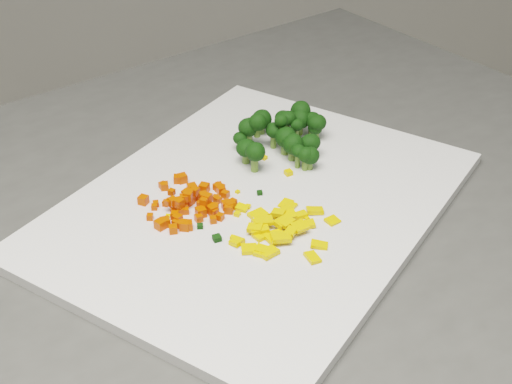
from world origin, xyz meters
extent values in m
cube|color=silver|center=(-0.19, 0.47, 0.91)|extent=(0.55, 0.55, 0.01)
cube|color=red|center=(-0.24, 0.47, 0.92)|extent=(0.01, 0.01, 0.01)
cube|color=red|center=(-0.28, 0.51, 0.92)|extent=(0.01, 0.01, 0.01)
cube|color=red|center=(-0.28, 0.48, 0.91)|extent=(0.01, 0.01, 0.01)
cube|color=red|center=(-0.29, 0.48, 0.91)|extent=(0.01, 0.01, 0.01)
cube|color=red|center=(-0.22, 0.46, 0.92)|extent=(0.01, 0.01, 0.01)
cube|color=red|center=(-0.26, 0.48, 0.93)|extent=(0.01, 0.01, 0.01)
cube|color=red|center=(-0.25, 0.49, 0.92)|extent=(0.01, 0.01, 0.01)
cube|color=red|center=(-0.25, 0.48, 0.92)|extent=(0.01, 0.01, 0.01)
cube|color=red|center=(-0.27, 0.47, 0.92)|extent=(0.01, 0.01, 0.01)
cube|color=red|center=(-0.24, 0.44, 0.92)|extent=(0.01, 0.01, 0.01)
cube|color=red|center=(-0.27, 0.45, 0.92)|extent=(0.01, 0.01, 0.01)
cube|color=red|center=(-0.25, 0.48, 0.92)|extent=(0.01, 0.01, 0.01)
cube|color=red|center=(-0.23, 0.46, 0.92)|extent=(0.01, 0.01, 0.01)
cube|color=red|center=(-0.26, 0.46, 0.91)|extent=(0.01, 0.01, 0.01)
cube|color=red|center=(-0.27, 0.47, 0.91)|extent=(0.01, 0.01, 0.01)
cube|color=red|center=(-0.25, 0.45, 0.92)|extent=(0.01, 0.01, 0.01)
cube|color=red|center=(-0.22, 0.50, 0.92)|extent=(0.01, 0.01, 0.01)
cube|color=red|center=(-0.24, 0.47, 0.92)|extent=(0.01, 0.01, 0.01)
cube|color=red|center=(-0.25, 0.48, 0.92)|extent=(0.01, 0.01, 0.01)
cube|color=red|center=(-0.22, 0.50, 0.91)|extent=(0.01, 0.01, 0.01)
cube|color=red|center=(-0.28, 0.45, 0.92)|extent=(0.01, 0.01, 0.01)
cube|color=red|center=(-0.28, 0.47, 0.92)|extent=(0.01, 0.01, 0.01)
cube|color=red|center=(-0.26, 0.44, 0.92)|extent=(0.01, 0.01, 0.01)
cube|color=red|center=(-0.25, 0.50, 0.92)|extent=(0.01, 0.01, 0.01)
cube|color=red|center=(-0.27, 0.47, 0.91)|extent=(0.01, 0.01, 0.01)
cube|color=red|center=(-0.22, 0.48, 0.92)|extent=(0.01, 0.01, 0.01)
cube|color=red|center=(-0.27, 0.44, 0.92)|extent=(0.01, 0.01, 0.01)
cube|color=red|center=(-0.21, 0.47, 0.92)|extent=(0.01, 0.01, 0.01)
cube|color=red|center=(-0.27, 0.47, 0.92)|extent=(0.01, 0.01, 0.01)
cube|color=red|center=(-0.22, 0.50, 0.92)|extent=(0.01, 0.01, 0.01)
cube|color=red|center=(-0.30, 0.46, 0.91)|extent=(0.01, 0.01, 0.01)
cube|color=red|center=(-0.26, 0.48, 0.92)|extent=(0.01, 0.01, 0.01)
cube|color=red|center=(-0.27, 0.44, 0.92)|extent=(0.01, 0.01, 0.01)
cube|color=red|center=(-0.28, 0.44, 0.92)|extent=(0.01, 0.01, 0.01)
cube|color=red|center=(-0.23, 0.45, 0.92)|extent=(0.01, 0.01, 0.01)
cube|color=red|center=(-0.27, 0.45, 0.92)|extent=(0.01, 0.01, 0.01)
cube|color=red|center=(-0.26, 0.47, 0.91)|extent=(0.01, 0.01, 0.01)
cube|color=red|center=(-0.22, 0.46, 0.92)|extent=(0.01, 0.01, 0.01)
cube|color=red|center=(-0.24, 0.47, 0.92)|extent=(0.01, 0.01, 0.01)
cube|color=red|center=(-0.23, 0.48, 0.91)|extent=(0.01, 0.01, 0.01)
cube|color=red|center=(-0.24, 0.50, 0.92)|extent=(0.01, 0.01, 0.01)
cube|color=red|center=(-0.22, 0.49, 0.92)|extent=(0.01, 0.01, 0.01)
cube|color=red|center=(-0.27, 0.46, 0.92)|extent=(0.01, 0.01, 0.01)
cube|color=red|center=(-0.23, 0.45, 0.92)|extent=(0.01, 0.01, 0.01)
cube|color=red|center=(-0.27, 0.47, 0.92)|extent=(0.01, 0.01, 0.01)
cube|color=red|center=(-0.29, 0.45, 0.92)|extent=(0.01, 0.01, 0.01)
cube|color=red|center=(-0.22, 0.46, 0.92)|extent=(0.01, 0.01, 0.01)
cube|color=red|center=(-0.27, 0.49, 0.92)|extent=(0.01, 0.01, 0.01)
cube|color=red|center=(-0.28, 0.52, 0.92)|extent=(0.01, 0.01, 0.01)
cube|color=red|center=(-0.25, 0.46, 0.92)|extent=(0.01, 0.01, 0.01)
cube|color=red|center=(-0.29, 0.48, 0.91)|extent=(0.01, 0.01, 0.01)
cube|color=red|center=(-0.23, 0.48, 0.91)|extent=(0.01, 0.01, 0.01)
cube|color=red|center=(-0.26, 0.48, 0.93)|extent=(0.01, 0.01, 0.01)
cube|color=red|center=(-0.26, 0.52, 0.92)|extent=(0.01, 0.01, 0.01)
cube|color=red|center=(-0.28, 0.47, 0.92)|extent=(0.01, 0.01, 0.01)
cube|color=red|center=(-0.27, 0.47, 0.92)|extent=(0.01, 0.01, 0.01)
cube|color=red|center=(-0.24, 0.46, 0.92)|extent=(0.01, 0.01, 0.01)
cube|color=red|center=(-0.25, 0.50, 0.92)|extent=(0.01, 0.01, 0.01)
cube|color=red|center=(-0.26, 0.52, 0.92)|extent=(0.01, 0.01, 0.01)
cube|color=red|center=(-0.30, 0.49, 0.92)|extent=(0.01, 0.01, 0.01)
cube|color=red|center=(-0.24, 0.47, 0.92)|extent=(0.01, 0.01, 0.01)
cube|color=red|center=(-0.25, 0.49, 0.92)|extent=(0.01, 0.01, 0.01)
cube|color=red|center=(-0.23, 0.46, 0.92)|extent=(0.01, 0.01, 0.01)
cube|color=red|center=(-0.22, 0.50, 0.91)|extent=(0.01, 0.01, 0.01)
cube|color=red|center=(-0.26, 0.47, 0.92)|extent=(0.01, 0.01, 0.01)
cube|color=#FFB80D|center=(-0.17, 0.43, 0.92)|extent=(0.02, 0.02, 0.01)
cube|color=#FFB80D|center=(-0.13, 0.43, 0.91)|extent=(0.02, 0.02, 0.01)
cube|color=#FFB80D|center=(-0.20, 0.38, 0.91)|extent=(0.02, 0.02, 0.01)
cube|color=#FFB80D|center=(-0.22, 0.40, 0.91)|extent=(0.02, 0.02, 0.01)
cube|color=#FFB80D|center=(-0.20, 0.38, 0.91)|extent=(0.02, 0.02, 0.01)
cube|color=#FFB80D|center=(-0.16, 0.43, 0.92)|extent=(0.02, 0.01, 0.01)
cube|color=#FFB80D|center=(-0.18, 0.40, 0.91)|extent=(0.01, 0.01, 0.01)
cube|color=#FFB80D|center=(-0.17, 0.42, 0.92)|extent=(0.02, 0.02, 0.01)
cube|color=#FFB80D|center=(-0.12, 0.41, 0.91)|extent=(0.02, 0.02, 0.01)
cube|color=#FFB80D|center=(-0.16, 0.41, 0.92)|extent=(0.02, 0.02, 0.01)
cube|color=#FFB80D|center=(-0.15, 0.43, 0.91)|extent=(0.02, 0.01, 0.01)
cube|color=#FFB80D|center=(-0.15, 0.38, 0.91)|extent=(0.02, 0.02, 0.01)
cube|color=#FFB80D|center=(-0.18, 0.39, 0.92)|extent=(0.02, 0.02, 0.01)
cube|color=#FFB80D|center=(-0.17, 0.40, 0.92)|extent=(0.02, 0.02, 0.01)
cube|color=#FFB80D|center=(-0.16, 0.45, 0.91)|extent=(0.02, 0.02, 0.01)
cube|color=#FFB80D|center=(-0.20, 0.41, 0.92)|extent=(0.02, 0.02, 0.01)
cube|color=#FFB80D|center=(-0.20, 0.41, 0.91)|extent=(0.02, 0.02, 0.00)
cube|color=#FFB80D|center=(-0.17, 0.41, 0.92)|extent=(0.02, 0.02, 0.00)
cube|color=#FFB80D|center=(-0.19, 0.42, 0.92)|extent=(0.02, 0.02, 0.01)
cube|color=#FFB80D|center=(-0.20, 0.38, 0.91)|extent=(0.02, 0.02, 0.01)
cube|color=#FFB80D|center=(-0.19, 0.40, 0.91)|extent=(0.02, 0.02, 0.01)
cube|color=#FFB80D|center=(-0.20, 0.41, 0.92)|extent=(0.02, 0.01, 0.00)
cube|color=#FFB80D|center=(-0.16, 0.36, 0.91)|extent=(0.01, 0.02, 0.01)
cube|color=#FFB80D|center=(-0.19, 0.42, 0.92)|extent=(0.02, 0.01, 0.01)
cube|color=#FFB80D|center=(-0.16, 0.45, 0.91)|extent=(0.02, 0.02, 0.00)
cube|color=#FFB80D|center=(-0.19, 0.44, 0.91)|extent=(0.02, 0.02, 0.00)
cube|color=#FFB80D|center=(-0.15, 0.41, 0.91)|extent=(0.02, 0.01, 0.01)
cube|color=#FFB80D|center=(-0.20, 0.46, 0.91)|extent=(0.02, 0.02, 0.01)
cube|color=#FFB80D|center=(-0.21, 0.39, 0.91)|extent=(0.02, 0.02, 0.01)
cube|color=#FFB80D|center=(-0.14, 0.51, 0.91)|extent=(0.01, 0.01, 0.01)
cube|color=#FFB80D|center=(-0.21, 0.45, 0.91)|extent=(0.01, 0.01, 0.00)
cube|color=#FFB80D|center=(-0.16, 0.55, 0.91)|extent=(0.01, 0.01, 0.00)
cube|color=#FFB80D|center=(-0.14, 0.42, 0.91)|extent=(0.01, 0.01, 0.00)
cube|color=red|center=(-0.22, 0.46, 0.91)|extent=(0.00, 0.00, 0.00)
cube|color=#FFB80D|center=(-0.22, 0.41, 0.91)|extent=(0.01, 0.01, 0.00)
cube|color=#FFB80D|center=(-0.20, 0.49, 0.91)|extent=(0.01, 0.01, 0.00)
cube|color=black|center=(-0.24, 0.47, 0.91)|extent=(0.01, 0.01, 0.00)
cube|color=black|center=(-0.24, 0.41, 0.91)|extent=(0.01, 0.01, 0.01)
cube|color=#FFB80D|center=(-0.28, 0.46, 0.91)|extent=(0.01, 0.01, 0.00)
cube|color=black|center=(-0.18, 0.48, 0.91)|extent=(0.01, 0.01, 0.00)
cube|color=black|center=(-0.25, 0.44, 0.91)|extent=(0.01, 0.01, 0.00)
cube|color=#FFB80D|center=(-0.18, 0.44, 0.91)|extent=(0.01, 0.01, 0.00)
cube|color=#FFB80D|center=(-0.20, 0.46, 0.91)|extent=(0.01, 0.01, 0.00)
cube|color=black|center=(-0.23, 0.48, 0.91)|extent=(0.00, 0.00, 0.00)
camera|label=1|loc=(-0.33, -0.13, 1.34)|focal=50.00mm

